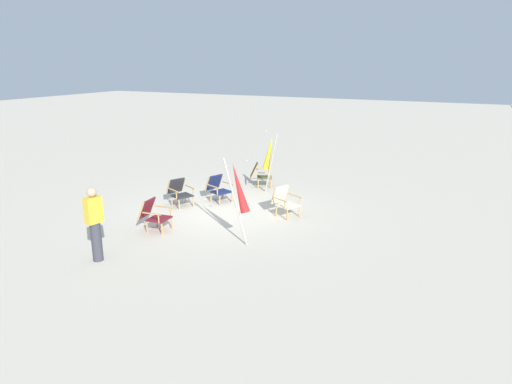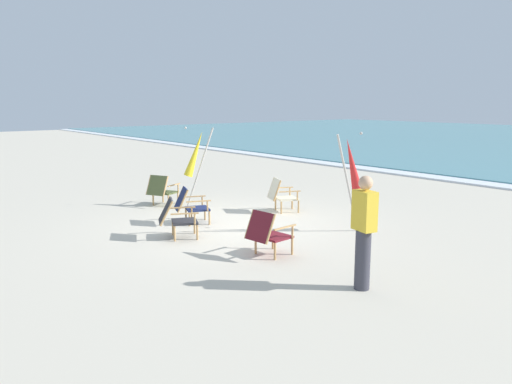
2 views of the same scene
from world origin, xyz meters
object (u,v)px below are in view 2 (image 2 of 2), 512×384
beach_chair_front_right (268,232)px  person_near_chairs (364,232)px  umbrella_furled_yellow (195,155)px  beach_chair_back_left (176,217)px  beach_chair_far_center (162,189)px  umbrella_furled_red (352,168)px  beach_chair_front_left (190,204)px  beach_chair_back_right (281,194)px

beach_chair_front_right → person_near_chairs: (2.00, 0.06, 0.41)m
umbrella_furled_yellow → beach_chair_back_left: bearing=-39.7°
beach_chair_back_left → person_near_chairs: bearing=9.7°
beach_chair_front_right → person_near_chairs: size_ratio=0.49×
beach_chair_far_center → umbrella_furled_red: bearing=19.9°
beach_chair_back_left → umbrella_furled_yellow: 3.09m
umbrella_furled_red → person_near_chairs: size_ratio=1.25×
beach_chair_front_left → person_near_chairs: size_ratio=0.54×
beach_chair_back_left → beach_chair_far_center: size_ratio=1.01×
beach_chair_far_center → person_near_chairs: (6.93, -0.57, 0.41)m
beach_chair_back_left → umbrella_furled_yellow: size_ratio=0.45×
beach_chair_back_left → person_near_chairs: 4.10m
beach_chair_front_left → umbrella_furled_red: bearing=38.6°
beach_chair_front_right → beach_chair_far_center: beach_chair_front_right is taller
beach_chair_front_left → beach_chair_far_center: (-2.07, 0.43, 0.00)m
beach_chair_front_right → umbrella_furled_red: bearing=94.1°
person_near_chairs → beach_chair_far_center: bearing=175.3°
umbrella_furled_red → beach_chair_far_center: bearing=-160.1°
umbrella_furled_red → beach_chair_front_right: bearing=-85.9°
person_near_chairs → beach_chair_front_left: bearing=178.3°
beach_chair_front_left → person_near_chairs: 4.88m
beach_chair_front_left → person_near_chairs: person_near_chairs is taller
beach_chair_front_left → beach_chair_far_center: 2.11m
beach_chair_back_left → umbrella_furled_red: bearing=58.2°
beach_chair_front_right → beach_chair_far_center: (-4.92, 0.63, -0.00)m
beach_chair_far_center → umbrella_furled_red: size_ratio=0.44×
umbrella_furled_yellow → beach_chair_front_right: bearing=-16.4°
beach_chair_back_left → beach_chair_front_left: 1.18m
beach_chair_front_right → beach_chair_far_center: bearing=172.7°
beach_chair_front_right → beach_chair_back_right: 3.55m
beach_chair_back_left → beach_chair_front_right: beach_chair_front_right is taller
beach_chair_back_right → beach_chair_back_left: bearing=-81.5°
beach_chair_front_left → umbrella_furled_red: umbrella_furled_red is taller
beach_chair_back_right → beach_chair_far_center: bearing=-142.0°
umbrella_furled_yellow → beach_chair_front_left: bearing=-36.5°
beach_chair_front_left → beach_chair_far_center: size_ratio=0.98×
beach_chair_front_right → person_near_chairs: 2.05m
beach_chair_back_left → beach_chair_front_left: bearing=135.4°
umbrella_furled_red → umbrella_furled_yellow: 4.26m
beach_chair_back_left → beach_chair_far_center: (-2.91, 1.26, 0.00)m
beach_chair_back_left → beach_chair_front_right: (2.02, 0.63, 0.00)m
beach_chair_front_left → beach_chair_back_right: size_ratio=1.04×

